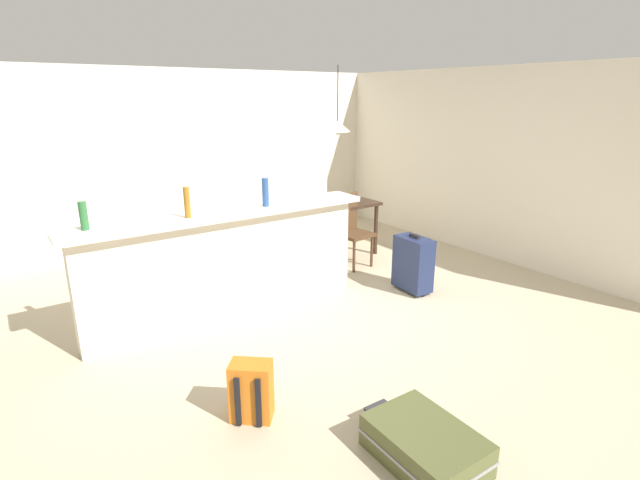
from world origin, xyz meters
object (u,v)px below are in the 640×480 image
(pendant_lamp, at_px, (337,126))
(suitcase_upright_navy, at_px, (413,263))
(bottle_white, at_px, (324,184))
(suitcase_flat_olive, at_px, (425,445))
(bottle_amber, at_px, (187,202))
(dining_chair_near_partition, at_px, (350,227))
(dining_table, at_px, (333,209))
(bottle_blue, at_px, (265,192))
(bottle_green, at_px, (84,216))
(backpack_orange, at_px, (252,391))

(pendant_lamp, xyz_separation_m, suitcase_upright_navy, (-0.06, -1.52, -1.42))
(bottle_white, height_order, suitcase_flat_olive, bottle_white)
(pendant_lamp, distance_m, suitcase_flat_olive, 4.27)
(bottle_amber, height_order, pendant_lamp, pendant_lamp)
(bottle_white, bearing_deg, dining_chair_near_partition, 30.45)
(bottle_white, distance_m, suitcase_flat_olive, 3.04)
(dining_table, height_order, suitcase_flat_olive, dining_table)
(bottle_blue, bearing_deg, dining_table, 32.81)
(bottle_green, height_order, backpack_orange, bottle_green)
(suitcase_flat_olive, bearing_deg, pendant_lamp, 61.03)
(suitcase_upright_navy, bearing_deg, bottle_white, 137.78)
(dining_table, bearing_deg, bottle_green, -163.64)
(bottle_green, xyz_separation_m, backpack_orange, (0.65, -1.61, -1.00))
(dining_table, height_order, pendant_lamp, pendant_lamp)
(bottle_green, xyz_separation_m, pendant_lamp, (3.23, 0.87, 0.55))
(suitcase_upright_navy, bearing_deg, dining_table, 88.07)
(bottle_white, xyz_separation_m, backpack_orange, (-1.77, -1.64, -1.01))
(bottle_blue, xyz_separation_m, dining_table, (1.59, 1.02, -0.58))
(bottle_blue, bearing_deg, bottle_green, 177.23)
(bottle_green, height_order, suitcase_flat_olive, bottle_green)
(dining_table, bearing_deg, suitcase_flat_olive, -118.37)
(bottle_blue, distance_m, bottle_white, 0.79)
(bottle_green, relative_size, pendant_lamp, 0.28)
(backpack_orange, bearing_deg, bottle_white, 42.87)
(dining_table, distance_m, pendant_lamp, 1.11)
(bottle_amber, relative_size, bottle_white, 1.11)
(bottle_blue, relative_size, suitcase_upright_navy, 0.42)
(backpack_orange, bearing_deg, bottle_amber, 83.14)
(backpack_orange, height_order, suitcase_upright_navy, suitcase_upright_navy)
(bottle_white, relative_size, dining_table, 0.23)
(bottle_white, relative_size, suitcase_upright_navy, 0.38)
(dining_table, xyz_separation_m, dining_chair_near_partition, (-0.08, -0.49, -0.13))
(bottle_green, bearing_deg, suitcase_flat_olive, -62.95)
(pendant_lamp, bearing_deg, bottle_amber, -158.08)
(suitcase_upright_navy, bearing_deg, bottle_green, 168.49)
(suitcase_flat_olive, relative_size, suitcase_upright_navy, 1.24)
(pendant_lamp, xyz_separation_m, backpack_orange, (-2.58, -2.48, -1.55))
(bottle_green, bearing_deg, bottle_white, 0.80)
(pendant_lamp, height_order, suitcase_upright_navy, pendant_lamp)
(dining_chair_near_partition, distance_m, suitcase_upright_navy, 1.12)
(dining_chair_near_partition, relative_size, suitcase_upright_navy, 1.39)
(backpack_orange, bearing_deg, bottle_green, 112.06)
(pendant_lamp, bearing_deg, bottle_blue, -149.15)
(bottle_green, relative_size, bottle_blue, 0.84)
(pendant_lamp, relative_size, backpack_orange, 2.05)
(bottle_green, xyz_separation_m, dining_table, (3.22, 0.94, -0.55))
(bottle_blue, bearing_deg, pendant_lamp, 30.85)
(suitcase_upright_navy, bearing_deg, suitcase_flat_olive, -133.72)
(bottle_blue, height_order, backpack_orange, bottle_blue)
(dining_chair_near_partition, height_order, suitcase_flat_olive, dining_chair_near_partition)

